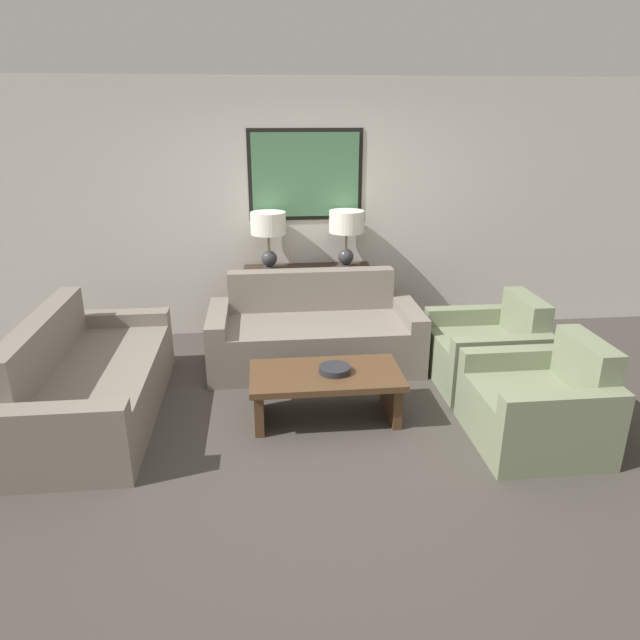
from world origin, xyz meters
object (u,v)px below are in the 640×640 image
object	(u,v)px
couch_by_side	(91,384)
couch_by_back_wall	(314,335)
table_lamp_left	(268,228)
armchair_near_back_wall	(488,353)
decorative_bowl	(335,369)
table_lamp_right	(346,227)
armchair_near_camera	(539,407)
console_table	(308,303)
coffee_table	(326,385)

from	to	relation	value
couch_by_side	couch_by_back_wall	bearing A→B (deg)	24.55
table_lamp_left	armchair_near_back_wall	bearing A→B (deg)	-33.85
table_lamp_left	decorative_bowl	bearing A→B (deg)	-75.54
table_lamp_right	armchair_near_camera	xyz separation A→B (m)	(1.10, -2.27, -0.91)
couch_by_side	decorative_bowl	world-z (taller)	couch_by_side
couch_by_side	decorative_bowl	distance (m)	1.94
couch_by_side	armchair_near_camera	bearing A→B (deg)	-12.10
couch_by_side	armchair_near_back_wall	bearing A→B (deg)	4.53
console_table	coffee_table	world-z (taller)	console_table
couch_by_back_wall	armchair_near_camera	distance (m)	2.18
coffee_table	armchair_near_camera	xyz separation A→B (m)	(1.52, -0.49, -0.02)
table_lamp_right	armchair_near_back_wall	xyz separation A→B (m)	(1.10, -1.28, -0.91)
table_lamp_left	coffee_table	distance (m)	2.03
couch_by_side	armchair_near_back_wall	world-z (taller)	couch_by_side
console_table	armchair_near_back_wall	xyz separation A→B (m)	(1.51, -1.28, -0.11)
couch_by_back_wall	coffee_table	bearing A→B (deg)	-90.64
decorative_bowl	armchair_near_camera	world-z (taller)	armchair_near_camera
couch_by_side	decorative_bowl	size ratio (longest dim) A/B	8.06
coffee_table	armchair_near_camera	size ratio (longest dim) A/B	1.31
console_table	decorative_bowl	distance (m)	1.78
console_table	armchair_near_camera	world-z (taller)	armchair_near_camera
coffee_table	console_table	bearing A→B (deg)	89.61
console_table	couch_by_back_wall	distance (m)	0.70
table_lamp_right	armchair_near_back_wall	distance (m)	1.92
armchair_near_camera	table_lamp_left	bearing A→B (deg)	130.06
coffee_table	decorative_bowl	world-z (taller)	decorative_bowl
console_table	table_lamp_left	world-z (taller)	table_lamp_left
console_table	decorative_bowl	size ratio (longest dim) A/B	5.38
couch_by_back_wall	decorative_bowl	distance (m)	1.09
table_lamp_right	armchair_near_back_wall	bearing A→B (deg)	-49.19
coffee_table	couch_by_back_wall	bearing A→B (deg)	89.36
armchair_near_back_wall	console_table	bearing A→B (deg)	139.65
table_lamp_left	couch_by_back_wall	size ratio (longest dim) A/B	0.29
table_lamp_left	couch_by_side	size ratio (longest dim) A/B	0.29
couch_by_back_wall	coffee_table	world-z (taller)	couch_by_back_wall
console_table	table_lamp_right	size ratio (longest dim) A/B	2.27
console_table	table_lamp_left	distance (m)	0.90
couch_by_back_wall	armchair_near_camera	bearing A→B (deg)	-46.26
table_lamp_right	coffee_table	distance (m)	2.03
console_table	couch_by_side	bearing A→B (deg)	-140.32
armchair_near_back_wall	armchair_near_camera	distance (m)	0.99
couch_by_back_wall	armchair_near_camera	world-z (taller)	couch_by_back_wall
table_lamp_right	couch_by_back_wall	xyz separation A→B (m)	(-0.40, -0.69, -0.91)
decorative_bowl	armchair_near_camera	distance (m)	1.54
couch_by_side	armchair_near_back_wall	distance (m)	3.38
armchair_near_camera	couch_by_side	bearing A→B (deg)	167.90
table_lamp_left	armchair_near_back_wall	xyz separation A→B (m)	(1.91, -1.28, -0.91)
couch_by_back_wall	armchair_near_back_wall	distance (m)	1.62
couch_by_back_wall	coffee_table	distance (m)	1.08
couch_by_back_wall	decorative_bowl	xyz separation A→B (m)	(0.06, -1.08, 0.14)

